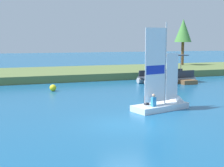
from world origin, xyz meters
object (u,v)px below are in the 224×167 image
(channel_buoy, at_px, (53,88))
(wooden_dock, at_px, (175,79))
(pontoon_boat, at_px, (167,76))
(sailboat, at_px, (168,102))
(shoreline_tree_midleft, at_px, (183,31))

(channel_buoy, bearing_deg, wooden_dock, 10.25)
(pontoon_boat, bearing_deg, wooden_dock, 24.55)
(sailboat, bearing_deg, wooden_dock, 42.67)
(pontoon_boat, height_order, channel_buoy, pontoon_boat)
(shoreline_tree_midleft, relative_size, sailboat, 1.12)
(shoreline_tree_midleft, height_order, sailboat, shoreline_tree_midleft)
(shoreline_tree_midleft, relative_size, pontoon_boat, 1.09)
(sailboat, height_order, pontoon_boat, sailboat)
(shoreline_tree_midleft, xyz_separation_m, wooden_dock, (-7.49, -10.59, -5.52))
(wooden_dock, height_order, sailboat, sailboat)
(pontoon_boat, relative_size, channel_buoy, 10.58)
(shoreline_tree_midleft, xyz_separation_m, channel_buoy, (-21.06, -13.05, -5.44))
(sailboat, bearing_deg, pontoon_boat, 46.48)
(wooden_dock, xyz_separation_m, pontoon_boat, (-1.58, -0.91, 0.46))
(shoreline_tree_midleft, height_order, pontoon_boat, shoreline_tree_midleft)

